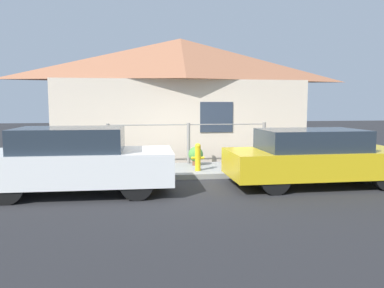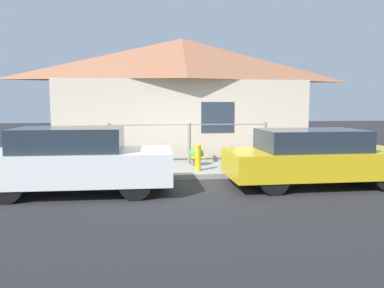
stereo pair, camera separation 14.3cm
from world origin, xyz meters
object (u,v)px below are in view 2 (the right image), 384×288
at_px(car_right, 315,157).
at_px(potted_plant_near_hydrant, 196,155).
at_px(fire_hydrant, 198,156).
at_px(car_left, 76,160).
at_px(potted_plant_by_fence, 104,157).

relative_size(car_right, potted_plant_near_hydrant, 7.82).
relative_size(car_right, fire_hydrant, 5.69).
relative_size(car_left, potted_plant_by_fence, 6.78).
xyz_separation_m(car_right, potted_plant_by_fence, (-5.13, 2.22, -0.22)).
xyz_separation_m(car_left, car_right, (5.53, -0.00, -0.04)).
distance_m(car_right, potted_plant_near_hydrant, 3.55).
xyz_separation_m(car_right, fire_hydrant, (-2.58, 1.62, -0.16)).
distance_m(potted_plant_near_hydrant, potted_plant_by_fence, 2.66).
height_order(car_right, potted_plant_near_hydrant, car_right).
relative_size(fire_hydrant, potted_plant_by_fence, 1.25).
distance_m(car_left, car_right, 5.53).
distance_m(car_left, potted_plant_by_fence, 2.27).
height_order(potted_plant_near_hydrant, potted_plant_by_fence, potted_plant_by_fence).
bearing_deg(car_left, potted_plant_near_hydrant, 41.16).
relative_size(car_left, potted_plant_near_hydrant, 7.47).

